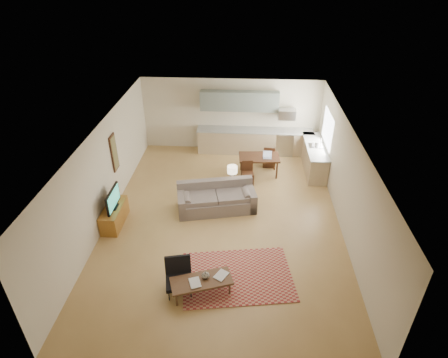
# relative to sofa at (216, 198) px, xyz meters

# --- Properties ---
(room) EXTENTS (9.00, 9.00, 9.00)m
(room) POSITION_rel_sofa_xyz_m (0.23, -0.46, 0.94)
(room) COLOR #9E7843
(room) RESTS_ON ground
(kitchen_counter_back) EXTENTS (4.26, 0.64, 0.92)m
(kitchen_counter_back) POSITION_rel_sofa_xyz_m (1.13, 3.72, 0.05)
(kitchen_counter_back) COLOR tan
(kitchen_counter_back) RESTS_ON ground
(kitchen_counter_right) EXTENTS (0.64, 2.26, 0.92)m
(kitchen_counter_right) POSITION_rel_sofa_xyz_m (3.16, 2.54, 0.05)
(kitchen_counter_right) COLOR tan
(kitchen_counter_right) RESTS_ON ground
(kitchen_range) EXTENTS (0.62, 0.62, 0.90)m
(kitchen_range) POSITION_rel_sofa_xyz_m (2.23, 3.72, 0.04)
(kitchen_range) COLOR #A5A8AD
(kitchen_range) RESTS_ON ground
(kitchen_microwave) EXTENTS (0.62, 0.40, 0.35)m
(kitchen_microwave) POSITION_rel_sofa_xyz_m (2.23, 3.74, 1.14)
(kitchen_microwave) COLOR #A5A8AD
(kitchen_microwave) RESTS_ON room
(upper_cabinets) EXTENTS (2.80, 0.34, 0.70)m
(upper_cabinets) POSITION_rel_sofa_xyz_m (0.53, 3.87, 1.54)
(upper_cabinets) COLOR slate
(upper_cabinets) RESTS_ON room
(window_right) EXTENTS (0.02, 1.40, 1.05)m
(window_right) POSITION_rel_sofa_xyz_m (3.46, 2.54, 1.14)
(window_right) COLOR white
(window_right) RESTS_ON room
(wall_art_left) EXTENTS (0.06, 0.42, 1.10)m
(wall_art_left) POSITION_rel_sofa_xyz_m (-2.98, 0.44, 1.14)
(wall_art_left) COLOR olive
(wall_art_left) RESTS_ON room
(triptych) EXTENTS (1.70, 0.04, 0.50)m
(triptych) POSITION_rel_sofa_xyz_m (0.13, 4.01, 1.34)
(triptych) COLOR #F8E9C5
(triptych) RESTS_ON room
(rug) EXTENTS (2.78, 2.12, 0.02)m
(rug) POSITION_rel_sofa_xyz_m (0.70, -2.64, -0.40)
(rug) COLOR maroon
(rug) RESTS_ON floor
(sofa) EXTENTS (2.50, 1.49, 0.81)m
(sofa) POSITION_rel_sofa_xyz_m (0.00, 0.00, 0.00)
(sofa) COLOR #685B54
(sofa) RESTS_ON floor
(coffee_table) EXTENTS (1.45, 0.93, 0.41)m
(coffee_table) POSITION_rel_sofa_xyz_m (-0.08, -3.18, -0.20)
(coffee_table) COLOR #482D1A
(coffee_table) RESTS_ON floor
(book_a) EXTENTS (0.42, 0.45, 0.03)m
(book_a) POSITION_rel_sofa_xyz_m (-0.31, -3.32, 0.01)
(book_a) COLOR maroon
(book_a) RESTS_ON coffee_table
(book_b) EXTENTS (0.52, 0.53, 0.02)m
(book_b) POSITION_rel_sofa_xyz_m (0.24, -2.96, 0.01)
(book_b) COLOR navy
(book_b) RESTS_ON coffee_table
(vase) EXTENTS (0.23, 0.23, 0.18)m
(vase) POSITION_rel_sofa_xyz_m (0.01, -3.10, 0.09)
(vase) COLOR black
(vase) RESTS_ON coffee_table
(armchair) EXTENTS (0.80, 0.80, 0.77)m
(armchair) POSITION_rel_sofa_xyz_m (-0.58, -3.14, -0.02)
(armchair) COLOR black
(armchair) RESTS_ON floor
(tv_credenza) EXTENTS (0.46, 1.21, 0.56)m
(tv_credenza) POSITION_rel_sofa_xyz_m (-2.77, -0.85, -0.13)
(tv_credenza) COLOR brown
(tv_credenza) RESTS_ON floor
(tv) EXTENTS (0.09, 0.93, 0.56)m
(tv) POSITION_rel_sofa_xyz_m (-2.72, -0.85, 0.43)
(tv) COLOR black
(tv) RESTS_ON tv_credenza
(console_table) EXTENTS (0.55, 0.38, 0.62)m
(console_table) POSITION_rel_sofa_xyz_m (0.43, 0.63, -0.09)
(console_table) COLOR #341B0F
(console_table) RESTS_ON floor
(table_lamp) EXTENTS (0.34, 0.34, 0.50)m
(table_lamp) POSITION_rel_sofa_xyz_m (0.43, 0.63, 0.47)
(table_lamp) COLOR beige
(table_lamp) RESTS_ON console_table
(dining_table) EXTENTS (1.38, 0.85, 0.68)m
(dining_table) POSITION_rel_sofa_xyz_m (1.26, 2.11, -0.07)
(dining_table) COLOR #341B0F
(dining_table) RESTS_ON floor
(dining_chair_near) EXTENTS (0.41, 0.42, 0.76)m
(dining_chair_near) POSITION_rel_sofa_xyz_m (0.90, 1.50, -0.03)
(dining_chair_near) COLOR #341B0F
(dining_chair_near) RESTS_ON floor
(dining_chair_far) EXTENTS (0.40, 0.42, 0.80)m
(dining_chair_far) POSITION_rel_sofa_xyz_m (1.63, 2.71, -0.01)
(dining_chair_far) COLOR #341B0F
(dining_chair_far) RESTS_ON floor
(laptop) EXTENTS (0.29, 0.22, 0.21)m
(laptop) POSITION_rel_sofa_xyz_m (1.53, 2.02, 0.38)
(laptop) COLOR #A5A8AD
(laptop) RESTS_ON dining_table
(soap_bottle) EXTENTS (0.11, 0.11, 0.19)m
(soap_bottle) POSITION_rel_sofa_xyz_m (3.06, 2.49, 0.61)
(soap_bottle) COLOR #F8E9C5
(soap_bottle) RESTS_ON kitchen_counter_right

